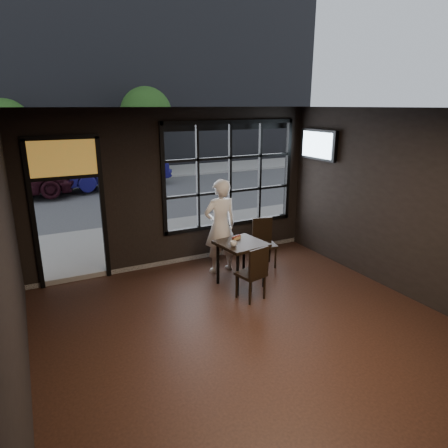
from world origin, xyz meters
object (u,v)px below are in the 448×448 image
chair_near (251,272)px  navy_car (114,167)px  cafe_table (241,264)px  man (220,226)px

chair_near → navy_car: navy_car is taller
navy_car → cafe_table: bearing=170.0°
cafe_table → man: man is taller
cafe_table → chair_near: chair_near is taller
navy_car → chair_near: bearing=169.4°
cafe_table → man: bearing=85.2°
chair_near → navy_car: bearing=-102.4°
cafe_table → man: 0.93m
chair_near → man: bearing=-105.1°
chair_near → man: man is taller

